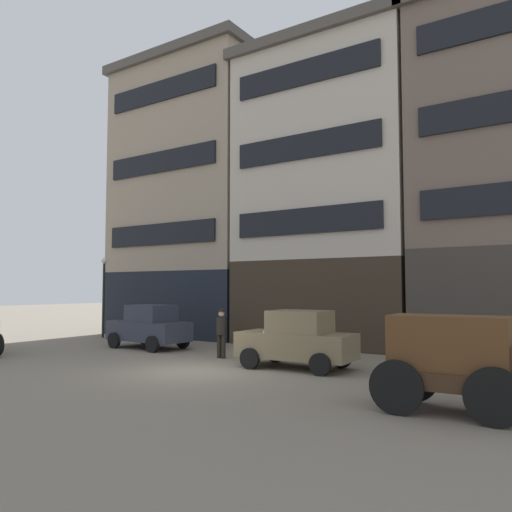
# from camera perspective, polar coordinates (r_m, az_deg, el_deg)

# --- Properties ---
(ground_plane) EXTENTS (120.00, 120.00, 0.00)m
(ground_plane) POSITION_cam_1_polar(r_m,az_deg,el_deg) (15.89, -7.15, -12.85)
(ground_plane) COLOR slate
(building_far_left) EXTENTS (9.07, 7.01, 15.28)m
(building_far_left) POSITION_cam_1_polar(r_m,az_deg,el_deg) (29.05, -6.23, 6.54)
(building_far_left) COLOR black
(building_far_left) RESTS_ON ground_plane
(building_center_left) EXTENTS (8.53, 7.01, 13.93)m
(building_center_left) POSITION_cam_1_polar(r_m,az_deg,el_deg) (24.48, 9.26, 6.88)
(building_center_left) COLOR #33281E
(building_center_left) RESTS_ON ground_plane
(cargo_wagon) EXTENTS (2.96, 1.62, 1.98)m
(cargo_wagon) POSITION_cam_1_polar(r_m,az_deg,el_deg) (11.15, 21.37, -10.62)
(cargo_wagon) COLOR #3D2819
(cargo_wagon) RESTS_ON ground_plane
(sedan_dark) EXTENTS (3.79, 2.03, 1.83)m
(sedan_dark) POSITION_cam_1_polar(r_m,az_deg,el_deg) (21.87, -12.06, -7.86)
(sedan_dark) COLOR #333847
(sedan_dark) RESTS_ON ground_plane
(sedan_light) EXTENTS (3.76, 1.99, 1.83)m
(sedan_light) POSITION_cam_1_polar(r_m,az_deg,el_deg) (16.15, 4.67, -9.45)
(sedan_light) COLOR #7A6B4C
(sedan_light) RESTS_ON ground_plane
(pedestrian_officer) EXTENTS (0.46, 0.46, 1.79)m
(pedestrian_officer) POSITION_cam_1_polar(r_m,az_deg,el_deg) (18.48, -3.96, -8.51)
(pedestrian_officer) COLOR black
(pedestrian_officer) RESTS_ON ground_plane
(streetlamp_curbside) EXTENTS (0.32, 0.32, 4.12)m
(streetlamp_curbside) POSITION_cam_1_polar(r_m,az_deg,el_deg) (27.02, -16.93, -3.23)
(streetlamp_curbside) COLOR black
(streetlamp_curbside) RESTS_ON ground_plane
(fire_hydrant_curbside) EXTENTS (0.24, 0.24, 0.83)m
(fire_hydrant_curbside) POSITION_cam_1_polar(r_m,az_deg,el_deg) (21.41, -3.87, -9.33)
(fire_hydrant_curbside) COLOR maroon
(fire_hydrant_curbside) RESTS_ON ground_plane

